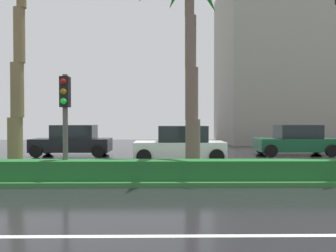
{
  "coord_description": "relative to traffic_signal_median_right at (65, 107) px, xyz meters",
  "views": [
    {
      "loc": [
        5.55,
        -3.62,
        2.0
      ],
      "look_at": [
        5.76,
        13.44,
        1.69
      ],
      "focal_mm": 35.27,
      "sensor_mm": 36.0,
      "label": 1
    }
  ],
  "objects": [
    {
      "name": "ground_plane",
      "position": [
        -2.44,
        2.22,
        -2.46
      ],
      "size": [
        90.0,
        42.0,
        0.1
      ],
      "primitive_type": "cube",
      "color": "black"
    },
    {
      "name": "car_in_traffic_second",
      "position": [
        3.9,
        5.38,
        -1.58
      ],
      "size": [
        4.3,
        2.02,
        1.72
      ],
      "rotation": [
        0.0,
        0.0,
        3.14
      ],
      "color": "white",
      "rests_on": "ground_plane"
    },
    {
      "name": "building_far_right",
      "position": [
        16.48,
        19.91,
        4.79
      ],
      "size": [
        16.01,
        10.09,
        14.4
      ],
      "color": "gray",
      "rests_on": "ground_plane"
    },
    {
      "name": "median_strip",
      "position": [
        -2.44,
        1.22,
        -2.33
      ],
      "size": [
        85.5,
        4.0,
        0.15
      ],
      "primitive_type": "cube",
      "color": "#2D6B33",
      "rests_on": "ground_plane"
    },
    {
      "name": "traffic_signal_median_right",
      "position": [
        0.0,
        0.0,
        0.0
      ],
      "size": [
        0.28,
        0.43,
        3.28
      ],
      "color": "#4C4C47",
      "rests_on": "median_strip"
    },
    {
      "name": "car_in_traffic_leading",
      "position": [
        -2.01,
        8.11,
        -1.58
      ],
      "size": [
        4.3,
        2.02,
        1.72
      ],
      "rotation": [
        0.0,
        0.0,
        3.14
      ],
      "color": "black",
      "rests_on": "ground_plane"
    },
    {
      "name": "car_in_traffic_third",
      "position": [
        10.58,
        8.17,
        -1.58
      ],
      "size": [
        4.3,
        2.02,
        1.72
      ],
      "rotation": [
        0.0,
        0.0,
        3.14
      ],
      "color": "#195133",
      "rests_on": "ground_plane"
    }
  ]
}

